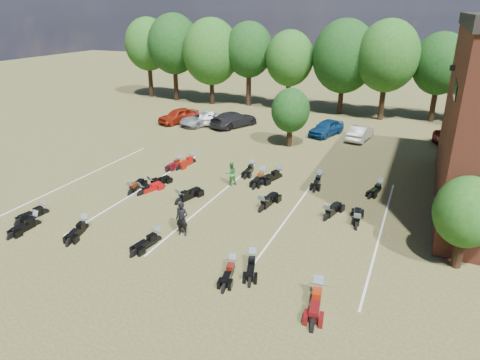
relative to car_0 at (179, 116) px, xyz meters
The scene contains 36 objects.
ground 23.81m from the car_0, 51.59° to the right, with size 160.00×160.00×0.00m, color brown.
car_0 is the anchor object (origin of this frame).
car_1 3.05m from the car_0, 20.60° to the left, with size 1.35×3.86×1.27m, color silver.
car_2 2.61m from the car_0, ahead, with size 2.13×4.61×1.28m, color gray.
car_3 5.90m from the car_0, ahead, with size 2.10×5.17×1.50m, color black.
car_4 14.97m from the car_0, ahead, with size 1.69×4.21×1.43m, color navy.
car_5 18.07m from the car_0, ahead, with size 1.38×3.96×1.30m, color beige.
car_6 25.63m from the car_0, ahead, with size 2.42×5.24×1.46m, color #59050E.
person_black 23.59m from the car_0, 58.35° to the right, with size 0.66×0.44×1.82m, color black.
person_green 17.54m from the car_0, 47.47° to the right, with size 0.77×0.60×1.59m, color #2A722D.
person_grey 22.92m from the car_0, 58.47° to the right, with size 0.93×0.39×1.59m, color #625954.
motorcycle_0 22.85m from the car_0, 78.49° to the right, with size 0.67×2.10×1.17m, color black, non-canonical shape.
motorcycle_1 21.52m from the car_0, 79.68° to the right, with size 0.67×2.12×1.18m, color black, non-canonical shape.
motorcycle_2 22.89m from the car_0, 71.38° to the right, with size 0.70×2.19×1.22m, color black, non-canonical shape.
motorcycle_3 24.15m from the car_0, 61.47° to the right, with size 0.68×2.14×1.20m, color black, non-canonical shape.
motorcycle_4 27.05m from the car_0, 51.73° to the right, with size 0.67×2.10×1.17m, color black, non-canonical shape.
motorcycle_5 27.31m from the car_0, 53.86° to the right, with size 0.65×2.04×1.13m, color black, non-canonical shape.
motorcycle_6 30.12m from the car_0, 48.17° to the right, with size 0.79×2.47×1.38m, color #500B0C, non-canonical shape.
motorcycle_7 18.24m from the car_0, 66.24° to the right, with size 0.69×2.16×1.21m, color #970B0C, non-canonical shape.
motorcycle_8 18.15m from the car_0, 68.41° to the right, with size 0.72×2.25×1.26m, color black, non-canonical shape.
motorcycle_9 17.15m from the car_0, 64.94° to the right, with size 0.68×2.15×1.20m, color black, non-canonical shape.
motorcycle_10 19.69m from the car_0, 58.72° to the right, with size 0.78×2.45×1.37m, color black, non-canonical shape.
motorcycle_11 21.86m from the car_0, 46.15° to the right, with size 0.80×2.52×1.41m, color black, non-canonical shape.
motorcycle_12 24.31m from the car_0, 39.19° to the right, with size 0.73×2.29×1.28m, color black, non-canonical shape.
motorcycle_13 25.85m from the car_0, 37.44° to the right, with size 0.73×2.30×1.28m, color black, non-canonical shape.
motorcycle_14 12.90m from the car_0, 58.71° to the right, with size 0.64×2.01×1.12m, color #400911, non-canonical shape.
motorcycle_15 12.57m from the car_0, 54.08° to the right, with size 0.74×2.32×1.30m, color maroon, non-canonical shape.
motorcycle_16 15.69m from the car_0, 39.27° to the right, with size 0.69×2.16×1.21m, color black, non-canonical shape.
motorcycle_17 17.47m from the car_0, 39.87° to the right, with size 0.74×2.34×1.30m, color black, non-canonical shape.
motorcycle_18 17.79m from the car_0, 36.16° to the right, with size 0.78×2.44×1.36m, color black, non-canonical shape.
motorcycle_19 19.92m from the car_0, 30.68° to the right, with size 0.71×2.22×1.24m, color black, non-canonical shape.
motorcycle_20 23.28m from the car_0, 25.43° to the right, with size 0.65×2.05×1.14m, color black, non-canonical shape.
tree_line 18.11m from the car_0, 36.91° to the left, with size 56.00×6.00×9.79m.
young_tree_near_building 30.90m from the car_0, 34.91° to the right, with size 2.80×2.80×4.16m.
young_tree_midfield 13.37m from the car_0, 13.83° to the right, with size 3.20×3.20×4.70m.
parking_lines 19.60m from the car_0, 53.01° to the right, with size 20.10×14.00×0.01m.
Camera 1 is at (8.15, -18.15, 10.94)m, focal length 32.00 mm.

